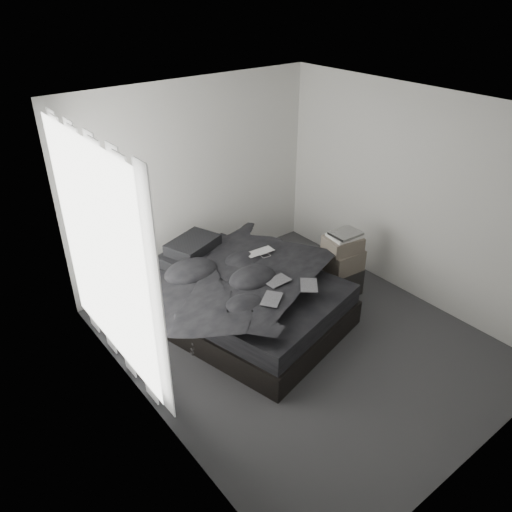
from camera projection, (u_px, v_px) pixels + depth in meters
floor at (299, 340)px, 5.72m from camera, size 3.60×4.20×0.01m
ceiling at (311, 111)px, 4.44m from camera, size 3.60×4.20×0.01m
wall_back at (195, 181)px, 6.51m from camera, size 3.60×0.01×2.60m
wall_front at (501, 345)px, 3.64m from camera, size 3.60×0.01×2.60m
wall_left at (144, 302)px, 4.11m from camera, size 0.01×4.20×2.60m
wall_right at (413, 197)px, 6.04m from camera, size 0.01×4.20×2.60m
window_left at (102, 254)px, 4.71m from camera, size 0.02×2.00×2.30m
curtain_left at (108, 259)px, 4.78m from camera, size 0.06×2.12×2.48m
bed at (245, 311)px, 5.96m from camera, size 2.15×2.54×0.30m
mattress at (245, 292)px, 5.83m from camera, size 2.07×2.46×0.24m
duvet at (248, 276)px, 5.68m from camera, size 2.03×2.22×0.26m
pillow_lower at (188, 257)px, 6.16m from camera, size 0.75×0.59×0.15m
pillow_upper at (193, 245)px, 6.13m from camera, size 0.73×0.61×0.14m
laptop at (262, 248)px, 5.94m from camera, size 0.37×0.25×0.03m
comic_a at (272, 292)px, 5.14m from camera, size 0.33×0.31×0.01m
comic_b at (278, 274)px, 5.44m from camera, size 0.28×0.19×0.01m
comic_c at (309, 278)px, 5.36m from camera, size 0.32×0.33×0.01m
side_stand at (133, 307)px, 5.73m from camera, size 0.37×0.37×0.65m
papers at (130, 282)px, 5.56m from camera, size 0.29×0.24×0.01m
floor_books at (194, 342)px, 5.56m from camera, size 0.17×0.23×0.16m
box_lower at (340, 281)px, 6.49m from camera, size 0.53×0.45×0.36m
box_mid at (343, 260)px, 6.33m from camera, size 0.48×0.39×0.27m
box_upper at (343, 244)px, 6.22m from camera, size 0.49×0.43×0.19m
art_book_white at (344, 236)px, 6.16m from camera, size 0.41×0.34×0.04m
art_book_snake at (346, 233)px, 6.14m from camera, size 0.37×0.30×0.03m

